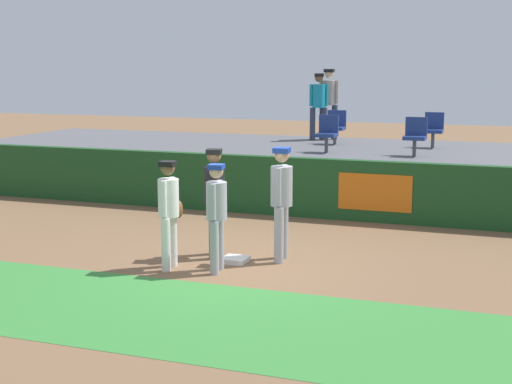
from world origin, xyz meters
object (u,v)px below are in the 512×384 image
(player_runner_visitor, at_px, (281,196))
(seat_back_center, at_px, (336,125))
(seat_front_center, at_px, (327,132))
(seat_front_right, at_px, (415,134))
(player_coach_visitor, at_px, (217,210))
(spectator_capped, at_px, (329,99))
(seat_back_right, at_px, (434,128))
(first_base, at_px, (235,260))
(player_fielder_home, at_px, (169,207))
(player_umpire, at_px, (214,195))
(spectator_hooded, at_px, (319,102))

(player_runner_visitor, height_order, seat_back_center, seat_back_center)
(seat_front_center, bearing_deg, seat_front_right, 0.01)
(player_coach_visitor, height_order, spectator_capped, spectator_capped)
(seat_back_right, relative_size, seat_front_right, 1.00)
(first_base, height_order, player_runner_visitor, player_runner_visitor)
(player_runner_visitor, relative_size, seat_back_center, 2.22)
(player_coach_visitor, bearing_deg, seat_back_center, 173.01)
(first_base, relative_size, seat_back_right, 0.48)
(seat_front_right, distance_m, spectator_capped, 4.01)
(player_coach_visitor, distance_m, spectator_capped, 9.01)
(first_base, distance_m, seat_front_center, 5.60)
(player_runner_visitor, xyz_separation_m, seat_front_center, (-0.52, 5.00, 0.60))
(seat_back_right, bearing_deg, player_fielder_home, -111.70)
(player_coach_visitor, height_order, seat_front_right, seat_front_right)
(player_runner_visitor, relative_size, seat_front_right, 2.22)
(first_base, height_order, player_umpire, player_umpire)
(player_coach_visitor, relative_size, seat_front_center, 2.01)
(first_base, relative_size, player_fielder_home, 0.23)
(spectator_hooded, bearing_deg, spectator_capped, -135.31)
(seat_front_center, xyz_separation_m, spectator_hooded, (-0.90, 2.57, 0.54))
(player_runner_visitor, height_order, seat_front_right, seat_front_right)
(player_coach_visitor, bearing_deg, seat_front_right, 152.74)
(spectator_capped, bearing_deg, player_fielder_home, 85.71)
(player_coach_visitor, xyz_separation_m, seat_back_right, (2.35, 7.78, 0.71))
(seat_front_center, distance_m, seat_front_right, 1.97)
(seat_front_center, relative_size, spectator_hooded, 0.48)
(spectator_capped, bearing_deg, seat_front_right, 129.94)
(seat_front_right, bearing_deg, seat_back_right, 84.17)
(spectator_hooded, bearing_deg, seat_back_right, 147.62)
(player_runner_visitor, relative_size, spectator_hooded, 1.07)
(first_base, xyz_separation_m, spectator_capped, (-0.57, 8.28, 2.25))
(player_fielder_home, height_order, spectator_hooded, spectator_hooded)
(player_coach_visitor, distance_m, seat_back_right, 8.16)
(spectator_hooded, bearing_deg, seat_front_right, 119.91)
(player_fielder_home, distance_m, spectator_capped, 9.07)
(player_umpire, height_order, spectator_hooded, spectator_hooded)
(player_coach_visitor, relative_size, seat_front_right, 2.01)
(player_coach_visitor, bearing_deg, spectator_hooded, 177.35)
(first_base, xyz_separation_m, seat_front_right, (2.11, 5.36, 1.65))
(player_umpire, height_order, seat_front_right, seat_front_right)
(player_umpire, bearing_deg, seat_back_right, 142.79)
(seat_back_right, bearing_deg, spectator_hooded, 165.81)
(seat_back_right, relative_size, seat_front_center, 1.00)
(player_fielder_home, relative_size, spectator_capped, 0.93)
(seat_back_center, bearing_deg, player_umpire, -92.94)
(seat_front_right, bearing_deg, player_coach_visitor, -109.96)
(seat_front_center, xyz_separation_m, seat_front_right, (1.97, 0.00, 0.00))
(player_coach_visitor, relative_size, player_umpire, 0.93)
(player_fielder_home, distance_m, seat_front_right, 6.77)
(seat_back_right, xyz_separation_m, spectator_capped, (-2.87, 1.12, 0.60))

